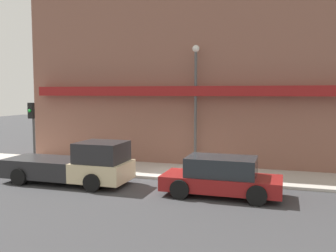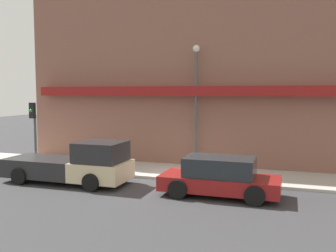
{
  "view_description": "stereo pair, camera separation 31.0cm",
  "coord_description": "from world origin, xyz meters",
  "px_view_note": "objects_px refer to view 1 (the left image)",
  "views": [
    {
      "loc": [
        4.41,
        -15.64,
        3.92
      ],
      "look_at": [
        -0.91,
        1.31,
        2.32
      ],
      "focal_mm": 40.0,
      "sensor_mm": 36.0,
      "label": 1
    },
    {
      "loc": [
        4.71,
        -15.54,
        3.92
      ],
      "look_at": [
        -0.91,
        1.31,
        2.32
      ],
      "focal_mm": 40.0,
      "sensor_mm": 36.0,
      "label": 2
    }
  ],
  "objects_px": {
    "parked_car": "(221,177)",
    "fire_hydrant": "(207,170)",
    "pickup_truck": "(75,165)",
    "street_lamp": "(196,93)",
    "traffic_light": "(32,122)"
  },
  "relations": [
    {
      "from": "parked_car",
      "to": "pickup_truck",
      "type": "bearing_deg",
      "value": -178.99
    },
    {
      "from": "parked_car",
      "to": "fire_hydrant",
      "type": "relative_size",
      "value": 6.29
    },
    {
      "from": "traffic_light",
      "to": "street_lamp",
      "type": "bearing_deg",
      "value": 16.73
    },
    {
      "from": "pickup_truck",
      "to": "parked_car",
      "type": "distance_m",
      "value": 6.3
    },
    {
      "from": "traffic_light",
      "to": "pickup_truck",
      "type": "bearing_deg",
      "value": -29.68
    },
    {
      "from": "pickup_truck",
      "to": "street_lamp",
      "type": "distance_m",
      "value": 6.92
    },
    {
      "from": "traffic_light",
      "to": "fire_hydrant",
      "type": "bearing_deg",
      "value": 0.24
    },
    {
      "from": "pickup_truck",
      "to": "traffic_light",
      "type": "distance_m",
      "value": 4.6
    },
    {
      "from": "parked_car",
      "to": "street_lamp",
      "type": "distance_m",
      "value": 5.92
    },
    {
      "from": "pickup_truck",
      "to": "fire_hydrant",
      "type": "xyz_separation_m",
      "value": [
        5.31,
        2.18,
        -0.34
      ]
    },
    {
      "from": "street_lamp",
      "to": "traffic_light",
      "type": "xyz_separation_m",
      "value": [
        -7.96,
        -2.39,
        -1.52
      ]
    },
    {
      "from": "fire_hydrant",
      "to": "street_lamp",
      "type": "xyz_separation_m",
      "value": [
        -1.1,
        2.36,
        3.44
      ]
    },
    {
      "from": "pickup_truck",
      "to": "fire_hydrant",
      "type": "bearing_deg",
      "value": 22.19
    },
    {
      "from": "pickup_truck",
      "to": "parked_car",
      "type": "bearing_deg",
      "value": -0.09
    },
    {
      "from": "fire_hydrant",
      "to": "street_lamp",
      "type": "height_order",
      "value": "street_lamp"
    }
  ]
}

